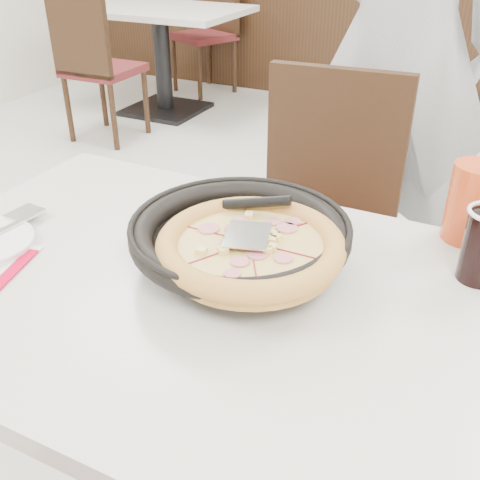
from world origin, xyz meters
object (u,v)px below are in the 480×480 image
at_px(bg_chair_left_far, 203,33).
at_px(diner_person, 401,42).
at_px(pizza, 251,253).
at_px(bg_table_left, 163,61).
at_px(red_cup, 472,203).
at_px(bg_chair_left_near, 103,66).
at_px(chair_far, 312,245).
at_px(pizza_pan, 240,244).
at_px(main_table, 206,425).

bearing_deg(bg_chair_left_far, diner_person, 156.35).
height_order(pizza, bg_table_left, pizza).
height_order(red_cup, bg_chair_left_near, bg_chair_left_near).
height_order(chair_far, pizza_pan, chair_far).
height_order(pizza_pan, bg_chair_left_far, bg_chair_left_far).
bearing_deg(chair_far, bg_chair_left_near, -41.28).
xyz_separation_m(bg_table_left, bg_chair_left_far, (0.00, 0.62, 0.10)).
bearing_deg(diner_person, bg_chair_left_far, -66.47).
distance_m(main_table, diner_person, 1.36).
relative_size(pizza, diner_person, 0.16).
xyz_separation_m(pizza_pan, diner_person, (0.02, 1.15, 0.17)).
distance_m(pizza_pan, diner_person, 1.16).
xyz_separation_m(chair_far, pizza, (0.09, -0.61, 0.34)).
bearing_deg(diner_person, chair_far, 64.97).
bearing_deg(diner_person, bg_table_left, -57.22).
distance_m(chair_far, bg_chair_left_far, 3.42).
relative_size(pizza_pan, diner_person, 0.19).
xyz_separation_m(red_cup, diner_person, (-0.35, 0.86, 0.13)).
relative_size(pizza, bg_table_left, 0.26).
bearing_deg(red_cup, pizza_pan, -142.15).
relative_size(chair_far, bg_chair_left_far, 1.00).
xyz_separation_m(chair_far, pizza_pan, (0.04, -0.56, 0.32)).
xyz_separation_m(main_table, bg_table_left, (-1.96, 2.84, 0.00)).
relative_size(chair_far, diner_person, 0.50).
bearing_deg(pizza_pan, bg_chair_left_near, 133.83).
height_order(pizza_pan, bg_chair_left_near, bg_chair_left_near).
height_order(pizza, bg_chair_left_far, bg_chair_left_far).
xyz_separation_m(pizza_pan, red_cup, (0.37, 0.29, 0.04)).
bearing_deg(pizza_pan, main_table, -114.51).
bearing_deg(red_cup, bg_table_left, 133.82).
height_order(red_cup, bg_chair_left_far, bg_chair_left_far).
distance_m(red_cup, bg_chair_left_near, 3.01).
relative_size(bg_chair_left_near, bg_chair_left_far, 1.00).
relative_size(main_table, red_cup, 7.50).
relative_size(main_table, diner_person, 0.63).
xyz_separation_m(main_table, diner_person, (0.06, 1.23, 0.58)).
bearing_deg(bg_chair_left_near, chair_far, -38.39).
xyz_separation_m(chair_far, bg_chair_left_near, (-1.97, 1.53, 0.00)).
relative_size(main_table, bg_chair_left_far, 1.26).
height_order(pizza_pan, red_cup, red_cup).
height_order(chair_far, bg_chair_left_far, same).
xyz_separation_m(diner_person, bg_table_left, (-2.02, 1.61, -0.58)).
xyz_separation_m(pizza_pan, bg_chair_left_far, (-1.99, 3.37, -0.32)).
bearing_deg(bg_table_left, bg_chair_left_far, 89.94).
bearing_deg(main_table, pizza_pan, 65.49).
bearing_deg(bg_table_left, red_cup, -46.18).
height_order(red_cup, bg_table_left, red_cup).
bearing_deg(main_table, bg_table_left, 124.57).
distance_m(diner_person, bg_chair_left_near, 2.30).
relative_size(pizza_pan, bg_table_left, 0.30).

